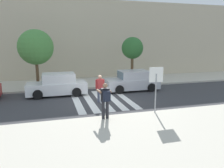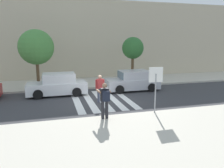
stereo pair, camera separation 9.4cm
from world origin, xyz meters
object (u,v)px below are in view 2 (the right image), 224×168
(pedestrian_crossing, at_px, (100,87))
(parked_car_silver, at_px, (133,81))
(parked_car_white, at_px, (58,85))
(street_tree_west, at_px, (36,47))
(stop_sign, at_px, (156,80))
(street_tree_center, at_px, (133,48))
(photographer_with_backpack, at_px, (105,98))

(pedestrian_crossing, bearing_deg, parked_car_silver, 39.52)
(parked_car_white, xyz_separation_m, street_tree_west, (-1.42, 2.31, 2.58))
(stop_sign, relative_size, street_tree_west, 0.52)
(pedestrian_crossing, height_order, street_tree_center, street_tree_center)
(parked_car_white, bearing_deg, stop_sign, -50.52)
(street_tree_center, bearing_deg, pedestrian_crossing, -130.10)
(stop_sign, height_order, street_tree_center, street_tree_center)
(parked_car_white, bearing_deg, photographer_with_backpack, -71.52)
(stop_sign, height_order, street_tree_west, street_tree_west)
(parked_car_silver, bearing_deg, parked_car_white, 180.00)
(photographer_with_backpack, height_order, parked_car_white, photographer_with_backpack)
(street_tree_west, bearing_deg, pedestrian_crossing, -51.42)
(street_tree_west, distance_m, street_tree_center, 7.81)
(stop_sign, distance_m, parked_car_silver, 5.89)
(stop_sign, bearing_deg, street_tree_west, 127.39)
(stop_sign, distance_m, pedestrian_crossing, 3.91)
(street_tree_west, bearing_deg, parked_car_silver, -18.08)
(photographer_with_backpack, relative_size, parked_car_silver, 0.42)
(photographer_with_backpack, height_order, street_tree_center, street_tree_center)
(parked_car_white, distance_m, street_tree_west, 3.74)
(photographer_with_backpack, bearing_deg, parked_car_silver, 58.43)
(pedestrian_crossing, relative_size, parked_car_silver, 0.42)
(street_tree_center, bearing_deg, street_tree_west, 177.90)
(stop_sign, distance_m, photographer_with_backpack, 2.81)
(stop_sign, xyz_separation_m, street_tree_west, (-6.12, 8.01, 1.45))
(photographer_with_backpack, xyz_separation_m, pedestrian_crossing, (0.50, 3.35, -0.19))
(stop_sign, relative_size, street_tree_center, 0.59)
(stop_sign, xyz_separation_m, parked_car_white, (-4.70, 5.70, -1.12))
(photographer_with_backpack, xyz_separation_m, parked_car_silver, (3.65, 5.94, -0.44))
(stop_sign, relative_size, parked_car_silver, 0.57)
(stop_sign, xyz_separation_m, parked_car_silver, (0.94, 5.70, -1.12))
(parked_car_white, bearing_deg, street_tree_center, 17.57)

